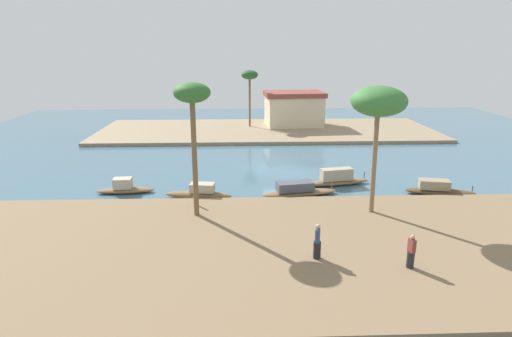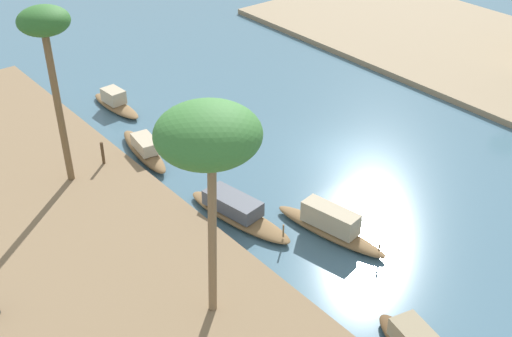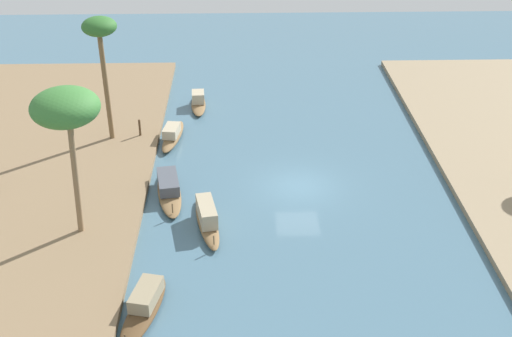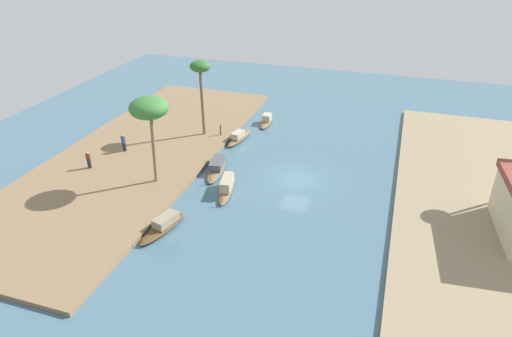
{
  "view_description": "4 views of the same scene",
  "coord_description": "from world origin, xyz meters",
  "px_view_note": "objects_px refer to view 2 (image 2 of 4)",
  "views": [
    {
      "loc": [
        -3.32,
        -35.65,
        10.11
      ],
      "look_at": [
        -2.01,
        -2.19,
        0.54
      ],
      "focal_mm": 30.59,
      "sensor_mm": 36.0,
      "label": 1
    },
    {
      "loc": [
        18.62,
        -20.63,
        16.23
      ],
      "look_at": [
        -1.28,
        -4.65,
        0.49
      ],
      "focal_mm": 47.11,
      "sensor_mm": 36.0,
      "label": 2
    },
    {
      "loc": [
        32.86,
        -3.34,
        19.16
      ],
      "look_at": [
        -0.49,
        -2.41,
        0.92
      ],
      "focal_mm": 47.43,
      "sensor_mm": 36.0,
      "label": 3
    },
    {
      "loc": [
        34.57,
        7.51,
        19.77
      ],
      "look_at": [
        1.17,
        -3.35,
        1.09
      ],
      "focal_mm": 32.16,
      "sensor_mm": 36.0,
      "label": 4
    }
  ],
  "objects_px": {
    "sampan_foreground": "(144,149)",
    "sampan_open_hull": "(237,211)",
    "palm_tree_left_far": "(208,137)",
    "mooring_post": "(103,153)",
    "sampan_near_left_bank": "(330,225)",
    "palm_tree_left_near": "(45,31)",
    "sampan_midstream": "(115,102)"
  },
  "relations": [
    {
      "from": "sampan_foreground",
      "to": "sampan_open_hull",
      "type": "height_order",
      "value": "sampan_foreground"
    },
    {
      "from": "palm_tree_left_far",
      "to": "mooring_post",
      "type": "bearing_deg",
      "value": 171.99
    },
    {
      "from": "sampan_near_left_bank",
      "to": "palm_tree_left_near",
      "type": "bearing_deg",
      "value": -157.43
    },
    {
      "from": "sampan_midstream",
      "to": "sampan_foreground",
      "type": "height_order",
      "value": "sampan_foreground"
    },
    {
      "from": "sampan_midstream",
      "to": "sampan_open_hull",
      "type": "bearing_deg",
      "value": -8.33
    },
    {
      "from": "sampan_open_hull",
      "to": "palm_tree_left_near",
      "type": "distance_m",
      "value": 10.29
    },
    {
      "from": "sampan_foreground",
      "to": "mooring_post",
      "type": "height_order",
      "value": "mooring_post"
    },
    {
      "from": "sampan_near_left_bank",
      "to": "mooring_post",
      "type": "height_order",
      "value": "mooring_post"
    },
    {
      "from": "sampan_open_hull",
      "to": "palm_tree_left_far",
      "type": "height_order",
      "value": "palm_tree_left_far"
    },
    {
      "from": "sampan_near_left_bank",
      "to": "palm_tree_left_near",
      "type": "relative_size",
      "value": 0.67
    },
    {
      "from": "sampan_near_left_bank",
      "to": "sampan_open_hull",
      "type": "bearing_deg",
      "value": -155.73
    },
    {
      "from": "mooring_post",
      "to": "palm_tree_left_near",
      "type": "distance_m",
      "value": 6.49
    },
    {
      "from": "sampan_near_left_bank",
      "to": "sampan_midstream",
      "type": "bearing_deg",
      "value": 173.67
    },
    {
      "from": "sampan_foreground",
      "to": "sampan_open_hull",
      "type": "bearing_deg",
      "value": 10.94
    },
    {
      "from": "sampan_near_left_bank",
      "to": "sampan_open_hull",
      "type": "xyz_separation_m",
      "value": [
        -3.17,
        -2.21,
        -0.1
      ]
    },
    {
      "from": "sampan_near_left_bank",
      "to": "palm_tree_left_near",
      "type": "distance_m",
      "value": 13.4
    },
    {
      "from": "sampan_near_left_bank",
      "to": "palm_tree_left_near",
      "type": "height_order",
      "value": "palm_tree_left_near"
    },
    {
      "from": "sampan_open_hull",
      "to": "palm_tree_left_near",
      "type": "xyz_separation_m",
      "value": [
        -6.57,
        -4.17,
        6.73
      ]
    },
    {
      "from": "mooring_post",
      "to": "palm_tree_left_near",
      "type": "xyz_separation_m",
      "value": [
        0.28,
        -1.78,
        6.23
      ]
    },
    {
      "from": "sampan_midstream",
      "to": "mooring_post",
      "type": "distance_m",
      "value": 6.32
    },
    {
      "from": "mooring_post",
      "to": "palm_tree_left_far",
      "type": "bearing_deg",
      "value": -8.01
    },
    {
      "from": "sampan_foreground",
      "to": "palm_tree_left_near",
      "type": "height_order",
      "value": "palm_tree_left_near"
    },
    {
      "from": "sampan_midstream",
      "to": "sampan_open_hull",
      "type": "relative_size",
      "value": 0.74
    },
    {
      "from": "sampan_near_left_bank",
      "to": "palm_tree_left_far",
      "type": "height_order",
      "value": "palm_tree_left_far"
    },
    {
      "from": "sampan_near_left_bank",
      "to": "mooring_post",
      "type": "distance_m",
      "value": 11.04
    },
    {
      "from": "sampan_open_hull",
      "to": "palm_tree_left_near",
      "type": "relative_size",
      "value": 0.7
    },
    {
      "from": "palm_tree_left_near",
      "to": "palm_tree_left_far",
      "type": "bearing_deg",
      "value": 1.4
    },
    {
      "from": "sampan_open_hull",
      "to": "palm_tree_left_far",
      "type": "xyz_separation_m",
      "value": [
        3.94,
        -3.91,
        6.52
      ]
    },
    {
      "from": "sampan_foreground",
      "to": "mooring_post",
      "type": "bearing_deg",
      "value": -84.91
    },
    {
      "from": "sampan_midstream",
      "to": "palm_tree_left_near",
      "type": "relative_size",
      "value": 0.52
    },
    {
      "from": "sampan_midstream",
      "to": "sampan_foreground",
      "type": "distance_m",
      "value": 5.55
    },
    {
      "from": "sampan_midstream",
      "to": "sampan_near_left_bank",
      "type": "xyz_separation_m",
      "value": [
        15.29,
        1.16,
        0.12
      ]
    }
  ]
}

